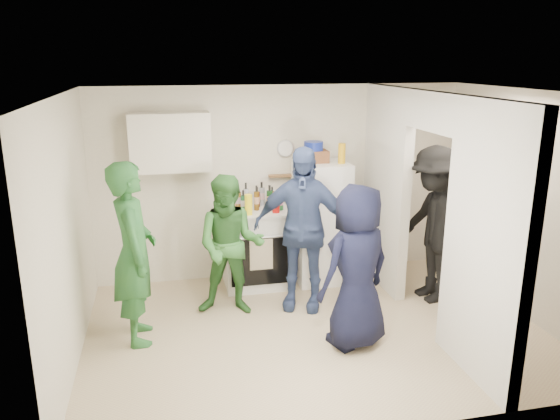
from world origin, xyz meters
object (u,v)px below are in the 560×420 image
at_px(fridge, 321,223).
at_px(wicker_basket, 313,156).
at_px(yellow_cup_stack_top, 342,153).
at_px(blue_bowl, 314,146).
at_px(person_green_left, 134,253).
at_px(person_green_center, 230,246).
at_px(stove, 256,247).
at_px(person_denim, 302,229).
at_px(person_navy, 357,267).
at_px(person_nook, 434,225).

xyz_separation_m(fridge, wicker_basket, (-0.10, 0.05, 0.86)).
distance_m(fridge, yellow_cup_stack_top, 0.94).
xyz_separation_m(fridge, blue_bowl, (-0.10, 0.05, 0.99)).
xyz_separation_m(person_green_left, person_green_center, (1.02, 0.40, -0.13)).
relative_size(stove, yellow_cup_stack_top, 4.00).
bearing_deg(person_denim, person_green_center, -157.86).
bearing_deg(wicker_basket, stove, -178.46).
height_order(wicker_basket, person_denim, person_denim).
relative_size(wicker_basket, person_green_center, 0.22).
relative_size(stove, person_green_center, 0.62).
bearing_deg(stove, fridge, -2.03).
xyz_separation_m(fridge, person_green_left, (-2.27, -1.11, 0.16)).
distance_m(person_green_left, person_denim, 1.87).
relative_size(person_green_left, person_navy, 1.12).
height_order(person_green_left, person_nook, person_green_left).
bearing_deg(person_nook, person_denim, -99.79).
xyz_separation_m(fridge, person_denim, (-0.44, -0.72, 0.17)).
relative_size(fridge, yellow_cup_stack_top, 6.25).
bearing_deg(blue_bowl, person_nook, -35.67).
relative_size(person_denim, person_navy, 1.14).
bearing_deg(wicker_basket, person_navy, -91.04).
height_order(stove, person_green_left, person_green_left).
xyz_separation_m(stove, person_nook, (1.98, -0.87, 0.43)).
xyz_separation_m(stove, person_navy, (0.71, -1.72, 0.33)).
distance_m(person_denim, person_navy, 1.03).
height_order(yellow_cup_stack_top, person_navy, yellow_cup_stack_top).
distance_m(person_green_center, person_denim, 0.83).
bearing_deg(person_navy, person_nook, -168.29).
xyz_separation_m(yellow_cup_stack_top, person_green_left, (-2.49, -1.01, -0.75)).
relative_size(wicker_basket, person_nook, 0.19).
height_order(wicker_basket, person_green_center, wicker_basket).
relative_size(yellow_cup_stack_top, person_denim, 0.13).
relative_size(person_navy, person_nook, 0.90).
height_order(yellow_cup_stack_top, person_green_left, person_green_left).
bearing_deg(blue_bowl, stove, -178.46).
height_order(fridge, person_nook, person_nook).
bearing_deg(fridge, blue_bowl, 153.43).
xyz_separation_m(fridge, person_nook, (1.14, -0.84, 0.15)).
relative_size(stove, person_navy, 0.60).
relative_size(fridge, blue_bowl, 6.51).
distance_m(stove, wicker_basket, 1.36).
bearing_deg(fridge, yellow_cup_stack_top, -24.44).
bearing_deg(person_denim, blue_bowl, 88.91).
xyz_separation_m(blue_bowl, person_green_center, (-1.16, -0.76, -0.96)).
height_order(fridge, wicker_basket, wicker_basket).
bearing_deg(person_denim, person_green_left, -145.16).
distance_m(wicker_basket, blue_bowl, 0.13).
xyz_separation_m(stove, person_green_center, (-0.41, -0.74, 0.30)).
xyz_separation_m(fridge, person_green_center, (-1.26, -0.71, 0.02)).
bearing_deg(person_green_center, person_green_left, -144.12).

